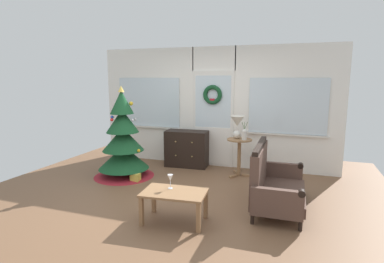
{
  "coord_description": "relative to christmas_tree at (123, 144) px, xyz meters",
  "views": [
    {
      "loc": [
        1.79,
        -4.38,
        1.9
      ],
      "look_at": [
        0.05,
        0.55,
        1.0
      ],
      "focal_mm": 29.15,
      "sensor_mm": 36.0,
      "label": 1
    }
  ],
  "objects": [
    {
      "name": "side_table",
      "position": [
        2.12,
        0.76,
        -0.11
      ],
      "size": [
        0.5,
        0.48,
        0.74
      ],
      "color": "#8E6642",
      "rests_on": "ground"
    },
    {
      "name": "wine_glass",
      "position": [
        1.6,
        -1.4,
        -0.07
      ],
      "size": [
        0.08,
        0.08,
        0.2
      ],
      "color": "silver",
      "rests_on": "coffee_table"
    },
    {
      "name": "christmas_tree",
      "position": [
        0.0,
        0.0,
        0.0
      ],
      "size": [
        1.17,
        1.17,
        1.76
      ],
      "color": "#4C331E",
      "rests_on": "ground"
    },
    {
      "name": "gift_box",
      "position": [
        0.37,
        -0.22,
        -0.55
      ],
      "size": [
        0.16,
        0.14,
        0.16
      ],
      "primitive_type": "cube",
      "color": "#D8C64C",
      "rests_on": "ground"
    },
    {
      "name": "ground_plane",
      "position": [
        1.43,
        -0.73,
        -0.63
      ],
      "size": [
        6.76,
        6.76,
        0.0
      ],
      "primitive_type": "plane",
      "color": "brown"
    },
    {
      "name": "dresser_cabinet",
      "position": [
        0.92,
        1.06,
        -0.24
      ],
      "size": [
        0.93,
        0.49,
        0.78
      ],
      "color": "black",
      "rests_on": "ground"
    },
    {
      "name": "coffee_table",
      "position": [
        1.69,
        -1.49,
        -0.27
      ],
      "size": [
        0.88,
        0.59,
        0.42
      ],
      "color": "#8E6642",
      "rests_on": "ground"
    },
    {
      "name": "settee_sofa",
      "position": [
        2.87,
        -0.59,
        -0.26
      ],
      "size": [
        0.74,
        1.39,
        0.96
      ],
      "color": "black",
      "rests_on": "ground"
    },
    {
      "name": "table_lamp",
      "position": [
        2.06,
        0.8,
        0.39
      ],
      "size": [
        0.28,
        0.28,
        0.44
      ],
      "color": "silver",
      "rests_on": "side_table"
    },
    {
      "name": "flower_vase",
      "position": [
        2.22,
        0.7,
        0.22
      ],
      "size": [
        0.11,
        0.1,
        0.35
      ],
      "color": "beige",
      "rests_on": "side_table"
    },
    {
      "name": "back_wall_with_door",
      "position": [
        1.43,
        1.35,
        0.65
      ],
      "size": [
        5.2,
        0.19,
        2.55
      ],
      "color": "white",
      "rests_on": "ground"
    }
  ]
}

